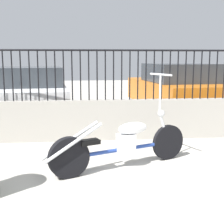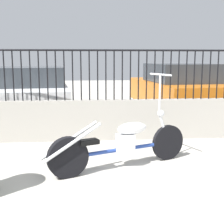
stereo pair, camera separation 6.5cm
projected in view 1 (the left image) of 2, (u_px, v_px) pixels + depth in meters
The scene contains 6 objects.
ground_plane at pixel (145, 218), 3.16m from camera, with size 40.00×40.00×0.00m, color #ADA89E.
low_wall at pixel (114, 120), 6.17m from camera, with size 9.39×0.18×0.80m.
fence_railing at pixel (114, 68), 6.00m from camera, with size 9.39×0.04×0.97m.
motorcycle_blue at pixel (117, 144), 4.51m from camera, with size 2.19×1.04×1.38m.
car_white at pixel (29, 92), 8.34m from camera, with size 2.36×4.42×1.38m.
car_orange at pixel (177, 88), 9.16m from camera, with size 2.28×4.31×1.45m.
Camera 1 is at (-0.63, -2.89, 1.60)m, focal length 50.00 mm.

